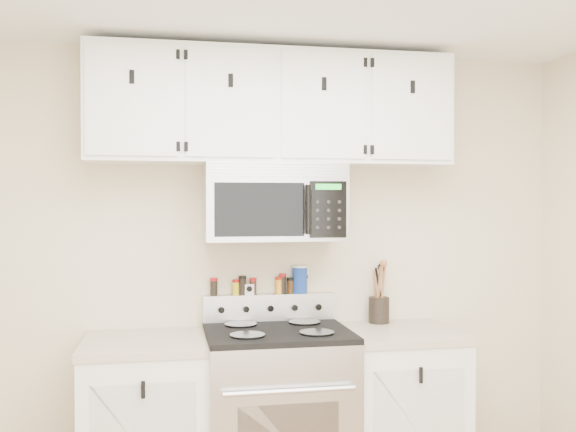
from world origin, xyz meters
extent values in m
cube|color=beige|center=(0.00, 1.75, 1.25)|extent=(3.50, 0.01, 2.50)
cube|color=#B7B7BA|center=(0.00, 1.43, 0.46)|extent=(0.76, 0.65, 0.92)
cube|color=black|center=(0.00, 1.43, 0.94)|extent=(0.76, 0.65, 0.03)
cube|color=#B7B7BA|center=(0.00, 1.71, 1.03)|extent=(0.76, 0.08, 0.15)
cylinder|color=black|center=(-0.18, 1.28, 0.96)|extent=(0.18, 0.18, 0.01)
cylinder|color=black|center=(0.18, 1.28, 0.96)|extent=(0.18, 0.18, 0.01)
cylinder|color=black|center=(-0.18, 1.57, 0.96)|extent=(0.18, 0.18, 0.01)
cylinder|color=black|center=(0.18, 1.57, 0.96)|extent=(0.18, 0.18, 0.01)
cube|color=white|center=(-0.69, 1.45, 0.44)|extent=(0.62, 0.60, 0.88)
cube|color=tan|center=(-0.69, 1.45, 0.90)|extent=(0.64, 0.62, 0.04)
cube|color=white|center=(0.69, 1.45, 0.44)|extent=(0.62, 0.60, 0.88)
cube|color=tan|center=(0.69, 1.45, 0.90)|extent=(0.64, 0.62, 0.04)
cube|color=#9E9EA3|center=(0.00, 1.56, 1.63)|extent=(0.76, 0.38, 0.42)
cube|color=#B7B7BA|center=(0.00, 1.36, 1.80)|extent=(0.73, 0.01, 0.08)
cube|color=black|center=(-0.10, 1.36, 1.59)|extent=(0.47, 0.01, 0.28)
cube|color=black|center=(0.26, 1.36, 1.59)|extent=(0.20, 0.01, 0.30)
cylinder|color=black|center=(0.15, 1.33, 1.59)|extent=(0.03, 0.03, 0.26)
cube|color=white|center=(0.00, 1.58, 2.15)|extent=(2.00, 0.33, 0.62)
cube|color=white|center=(-0.75, 1.41, 2.15)|extent=(0.46, 0.01, 0.57)
cube|color=black|center=(-0.75, 1.41, 2.26)|extent=(0.02, 0.01, 0.07)
cube|color=white|center=(-0.25, 1.41, 2.15)|extent=(0.46, 0.01, 0.57)
cube|color=black|center=(-0.25, 1.41, 2.26)|extent=(0.03, 0.01, 0.07)
cube|color=white|center=(0.25, 1.41, 2.15)|extent=(0.46, 0.01, 0.57)
cube|color=black|center=(0.25, 1.41, 2.26)|extent=(0.03, 0.01, 0.07)
cube|color=white|center=(0.75, 1.41, 2.15)|extent=(0.46, 0.01, 0.57)
cube|color=black|center=(0.75, 1.41, 2.26)|extent=(0.02, 0.01, 0.07)
cylinder|color=black|center=(0.65, 1.66, 1.00)|extent=(0.12, 0.12, 0.15)
cylinder|color=brown|center=(0.65, 1.66, 1.11)|extent=(0.01, 0.01, 0.28)
cylinder|color=brown|center=(0.67, 1.65, 1.12)|extent=(0.01, 0.01, 0.30)
cylinder|color=brown|center=(0.63, 1.67, 1.10)|extent=(0.01, 0.01, 0.26)
cylinder|color=black|center=(0.66, 1.68, 1.11)|extent=(0.01, 0.01, 0.27)
cylinder|color=brown|center=(0.64, 1.64, 1.12)|extent=(0.01, 0.01, 0.29)
cube|color=silver|center=(-0.12, 1.71, 1.13)|extent=(0.06, 0.05, 0.06)
cylinder|color=#16389C|center=(0.18, 1.71, 1.18)|extent=(0.09, 0.09, 0.15)
cylinder|color=white|center=(0.18, 1.71, 1.26)|extent=(0.09, 0.09, 0.01)
cylinder|color=black|center=(-0.32, 1.71, 1.14)|extent=(0.04, 0.04, 0.08)
cylinder|color=#B00D18|center=(-0.32, 1.71, 1.19)|extent=(0.04, 0.04, 0.02)
cylinder|color=gold|center=(-0.19, 1.71, 1.14)|extent=(0.04, 0.04, 0.07)
cylinder|color=#AB0E0D|center=(-0.19, 1.71, 1.18)|extent=(0.04, 0.04, 0.02)
cylinder|color=black|center=(-0.15, 1.71, 1.15)|extent=(0.04, 0.04, 0.09)
cylinder|color=black|center=(-0.15, 1.71, 1.20)|extent=(0.04, 0.04, 0.02)
cylinder|color=#391D0D|center=(-0.09, 1.71, 1.14)|extent=(0.04, 0.04, 0.08)
cylinder|color=#B50D14|center=(-0.09, 1.71, 1.19)|extent=(0.04, 0.04, 0.02)
cylinder|color=orange|center=(0.06, 1.71, 1.14)|extent=(0.04, 0.04, 0.08)
cylinder|color=#A91D0D|center=(0.06, 1.71, 1.19)|extent=(0.04, 0.04, 0.02)
cylinder|color=black|center=(0.08, 1.71, 1.15)|extent=(0.04, 0.04, 0.10)
cylinder|color=#AE0D14|center=(0.08, 1.71, 1.21)|extent=(0.04, 0.04, 0.02)
cylinder|color=#3C210E|center=(0.13, 1.71, 1.14)|extent=(0.04, 0.04, 0.08)
cylinder|color=black|center=(0.13, 1.71, 1.18)|extent=(0.04, 0.04, 0.02)
cylinder|color=gold|center=(0.21, 1.71, 1.14)|extent=(0.04, 0.04, 0.09)
cylinder|color=black|center=(0.21, 1.71, 1.20)|extent=(0.04, 0.04, 0.02)
camera|label=1|loc=(-0.58, -1.93, 1.61)|focal=40.00mm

